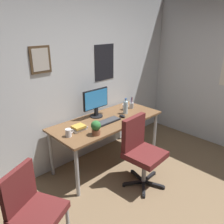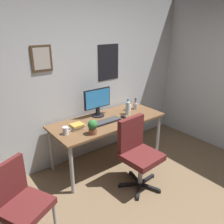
{
  "view_description": "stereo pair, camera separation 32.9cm",
  "coord_description": "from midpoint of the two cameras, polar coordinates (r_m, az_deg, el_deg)",
  "views": [
    {
      "loc": [
        -1.85,
        -0.61,
        2.07
      ],
      "look_at": [
        0.29,
        1.6,
        0.88
      ],
      "focal_mm": 36.54,
      "sensor_mm": 36.0,
      "label": 1
    },
    {
      "loc": [
        -1.6,
        -0.82,
        2.07
      ],
      "look_at": [
        0.29,
        1.6,
        0.88
      ],
      "focal_mm": 36.54,
      "sensor_mm": 36.0,
      "label": 2
    }
  ],
  "objects": [
    {
      "name": "monitor",
      "position": [
        3.47,
        -6.79,
        2.52
      ],
      "size": [
        0.46,
        0.2,
        0.43
      ],
      "color": "black",
      "rests_on": "desk"
    },
    {
      "name": "wall_back",
      "position": [
        3.43,
        -12.78,
        7.74
      ],
      "size": [
        4.4,
        0.1,
        2.6
      ],
      "color": "silver",
      "rests_on": "ground_plane"
    },
    {
      "name": "pen_cup",
      "position": [
        3.86,
        2.51,
        1.7
      ],
      "size": [
        0.07,
        0.07,
        0.2
      ],
      "color": "#9EA0A5",
      "rests_on": "desk"
    },
    {
      "name": "potted_plant",
      "position": [
        2.94,
        -7.26,
        -3.88
      ],
      "size": [
        0.13,
        0.13,
        0.19
      ],
      "color": "brown",
      "rests_on": "desk"
    },
    {
      "name": "computer_mouse",
      "position": [
        3.49,
        -0.08,
        -1.08
      ],
      "size": [
        0.06,
        0.11,
        0.04
      ],
      "color": "black",
      "rests_on": "desk"
    },
    {
      "name": "side_chair",
      "position": [
        2.44,
        -23.36,
        -21.0
      ],
      "size": [
        0.56,
        0.56,
        0.88
      ],
      "color": "#591E1E",
      "rests_on": "ground_plane"
    },
    {
      "name": "water_bottle",
      "position": [
        3.6,
        0.81,
        1.15
      ],
      "size": [
        0.07,
        0.07,
        0.25
      ],
      "color": "silver",
      "rests_on": "desk"
    },
    {
      "name": "office_chair",
      "position": [
        3.06,
        4.04,
        -9.14
      ],
      "size": [
        0.56,
        0.57,
        0.95
      ],
      "color": "#591E1E",
      "rests_on": "ground_plane"
    },
    {
      "name": "desk",
      "position": [
        3.44,
        -3.9,
        -3.04
      ],
      "size": [
        1.74,
        0.74,
        0.73
      ],
      "color": "brown",
      "rests_on": "ground_plane"
    },
    {
      "name": "coffee_mug_far",
      "position": [
        2.98,
        -13.96,
        -5.14
      ],
      "size": [
        0.12,
        0.08,
        0.1
      ],
      "color": "white",
      "rests_on": "desk"
    },
    {
      "name": "coffee_mug_near",
      "position": [
        3.79,
        0.84,
        1.25
      ],
      "size": [
        0.12,
        0.09,
        0.09
      ],
      "color": "white",
      "rests_on": "desk"
    },
    {
      "name": "keyboard",
      "position": [
        3.32,
        -4.07,
        -2.43
      ],
      "size": [
        0.43,
        0.15,
        0.03
      ],
      "color": "black",
      "rests_on": "desk"
    },
    {
      "name": "book_stack_left",
      "position": [
        3.12,
        -11.3,
        -3.98
      ],
      "size": [
        0.21,
        0.14,
        0.07
      ],
      "color": "silver",
      "rests_on": "desk"
    }
  ]
}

